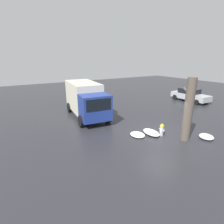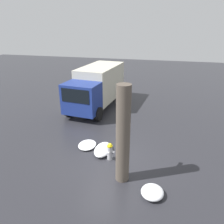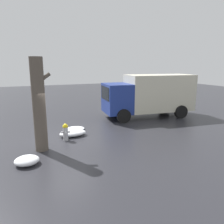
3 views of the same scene
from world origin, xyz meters
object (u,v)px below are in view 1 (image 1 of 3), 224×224
Objects in this scene: delivery_truck at (86,98)px; parked_car at (190,95)px; fire_hydrant at (162,130)px; tree_trunk at (188,110)px.

delivery_truck is 12.98m from parked_car.
fire_hydrant is at bearing 118.38° from delivery_truck.
tree_trunk reaches higher than delivery_truck.
fire_hydrant is 0.19× the size of parked_car.
delivery_truck reaches higher than parked_car.
tree_trunk reaches higher than parked_car.
fire_hydrant is 11.49m from parked_car.
delivery_truck is at bearing 24.36° from tree_trunk.
tree_trunk is 11.46m from parked_car.
delivery_truck reaches higher than fire_hydrant.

